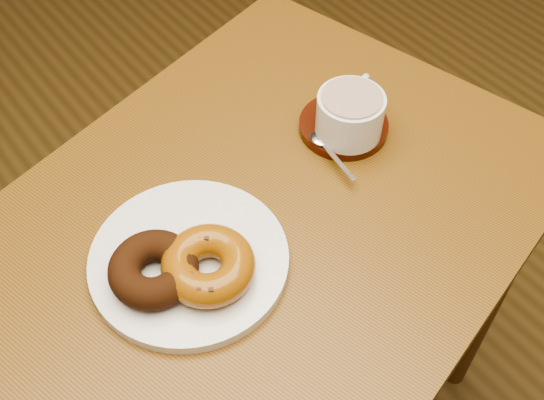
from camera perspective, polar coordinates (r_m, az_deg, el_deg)
cafe_table at (r=1.04m, az=-0.88°, el=-5.61°), size 0.97×0.82×0.79m
donut_plate at (r=0.89m, az=-6.95°, el=-5.01°), size 0.30×0.30×0.02m
donut_cinnamon at (r=0.85m, az=-9.89°, el=-5.73°), size 0.16×0.16×0.04m
donut_caramel at (r=0.85m, az=-5.35°, el=-5.46°), size 0.15×0.15×0.04m
saucer at (r=1.05m, az=6.00°, el=6.19°), size 0.16×0.16×0.01m
coffee_cup at (r=1.01m, az=6.58°, el=7.21°), size 0.12×0.10×0.07m
teaspoon at (r=1.00m, az=4.24°, el=4.77°), size 0.03×0.11×0.01m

